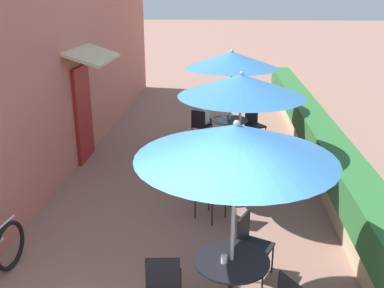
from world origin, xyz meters
The scene contains 19 objects.
cafe_facade_wall centered at (-2.54, 7.03, 2.09)m, with size 0.98×14.34×4.20m.
planter_hedge centered at (2.75, 7.07, 0.54)m, with size 0.60×13.34×1.01m.
patio_table_near centered at (0.84, 1.68, 0.55)m, with size 0.87×0.87×0.73m.
patio_umbrella_near centered at (0.84, 1.68, 2.14)m, with size 2.12×2.12×2.37m.
cafe_chair_near_left centered at (1.10, 2.41, 0.52)m, with size 0.53×0.53×0.87m.
cafe_chair_near_right centered at (0.07, 1.54, 0.52)m, with size 0.43×0.43×0.87m.
coffee_cup_near centered at (0.75, 1.61, 0.77)m, with size 0.07×0.07×0.09m.
patio_table_mid centered at (0.98, 4.52, 0.55)m, with size 0.87×0.87×0.73m.
patio_umbrella_mid centered at (0.98, 4.52, 2.14)m, with size 2.12×2.12×2.37m.
cafe_chair_mid_left centered at (1.38, 5.19, 0.52)m, with size 0.56×0.56×0.87m.
cafe_chair_mid_right centered at (0.59, 3.86, 0.52)m, with size 0.56×0.56×0.87m.
coffee_cup_mid centered at (1.04, 4.57, 0.77)m, with size 0.07×0.07×0.09m.
patio_table_far centered at (0.87, 7.37, 0.55)m, with size 0.87×0.87×0.73m.
patio_umbrella_far centered at (0.87, 7.37, 2.14)m, with size 2.12×2.12×2.37m.
cafe_chair_far_left centered at (0.14, 7.65, 0.52)m, with size 0.54×0.54×0.87m.
seated_patron_far_left centered at (0.19, 7.75, 0.69)m, with size 0.47×0.50×1.25m.
cafe_chair_far_right centered at (0.98, 6.61, 0.52)m, with size 0.42×0.42×0.87m.
cafe_chair_far_back centered at (1.47, 7.86, 0.52)m, with size 0.55×0.55×0.87m.
coffee_cup_far centered at (0.80, 7.43, 0.77)m, with size 0.07×0.07×0.09m.
Camera 1 is at (0.70, -2.47, 3.58)m, focal length 40.00 mm.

